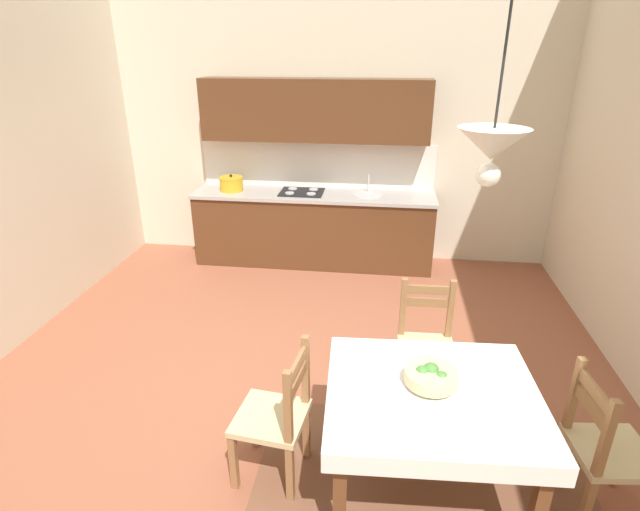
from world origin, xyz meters
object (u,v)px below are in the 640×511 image
dining_chair_tv_side (276,417)px  dining_chair_kitchen_side (426,345)px  dining_table (431,409)px  kitchen_cabinetry (314,196)px  pendant_lamp (492,146)px  fruit_bowl (431,376)px  dining_chair_window_side (605,450)px

dining_chair_tv_side → dining_chair_kitchen_side: 1.33m
dining_table → dining_chair_tv_side: (-0.92, 0.02, -0.18)m
kitchen_cabinetry → pendant_lamp: bearing=-69.3°
kitchen_cabinetry → dining_table: (1.18, -3.44, -0.23)m
kitchen_cabinetry → dining_chair_kitchen_side: 2.81m
dining_chair_tv_side → fruit_bowl: 0.97m
dining_chair_kitchen_side → pendant_lamp: bearing=-84.7°
dining_chair_window_side → pendant_lamp: pendant_lamp is taller
dining_chair_window_side → pendant_lamp: bearing=-178.3°
kitchen_cabinetry → dining_table: size_ratio=2.34×
dining_chair_window_side → dining_chair_tv_side: bearing=179.4°
kitchen_cabinetry → fruit_bowl: bearing=-71.1°
dining_chair_tv_side → dining_chair_kitchen_side: size_ratio=1.00×
dining_chair_kitchen_side → pendant_lamp: size_ratio=1.16×
dining_table → fruit_bowl: fruit_bowl is taller
dining_chair_tv_side → fruit_bowl: bearing=1.9°
kitchen_cabinetry → dining_chair_tv_side: 3.45m
kitchen_cabinetry → dining_chair_tv_side: (0.26, -3.42, -0.41)m
dining_table → pendant_lamp: 1.51m
dining_table → dining_chair_window_side: (0.98, 0.00, -0.18)m
dining_chair_kitchen_side → fruit_bowl: bearing=-93.8°
kitchen_cabinetry → dining_chair_kitchen_side: (1.22, -2.49, -0.41)m
kitchen_cabinetry → dining_table: bearing=-71.1°
dining_chair_window_side → dining_chair_kitchen_side: size_ratio=1.00×
kitchen_cabinetry → dining_chair_tv_side: size_ratio=3.14×
dining_chair_window_side → kitchen_cabinetry: bearing=122.1°
dining_table → fruit_bowl: 0.20m
dining_table → pendant_lamp: (0.13, -0.02, 1.51)m
pendant_lamp → fruit_bowl: bearing=153.6°
kitchen_cabinetry → pendant_lamp: size_ratio=3.63×
dining_chair_tv_side → pendant_lamp: size_ratio=1.16×
pendant_lamp → kitchen_cabinetry: bearing=110.7°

